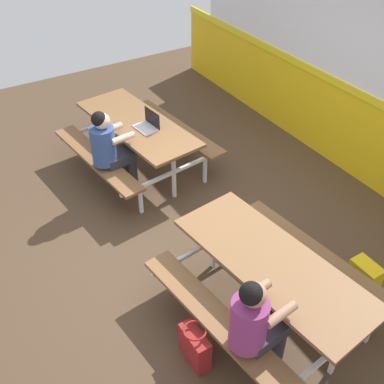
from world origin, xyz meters
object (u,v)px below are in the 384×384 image
(picnic_table_left, at_px, (138,133))
(laptop_silver, at_px, (148,124))
(student_further, at_px, (255,322))
(tote_bag_bright, at_px, (195,346))
(picnic_table_right, at_px, (271,274))
(backpack_dark, at_px, (363,280))
(student_nearer, at_px, (109,146))

(picnic_table_left, bearing_deg, laptop_silver, 16.69)
(student_further, xyz_separation_m, tote_bag_bright, (-0.35, -0.34, -0.51))
(picnic_table_right, height_order, laptop_silver, laptop_silver)
(picnic_table_left, distance_m, backpack_dark, 3.32)
(picnic_table_left, relative_size, picnic_table_right, 1.00)
(picnic_table_left, height_order, student_nearer, student_nearer)
(picnic_table_right, relative_size, laptop_silver, 5.92)
(student_nearer, bearing_deg, student_further, -0.90)
(picnic_table_left, height_order, laptop_silver, laptop_silver)
(student_nearer, bearing_deg, laptop_silver, 99.81)
(picnic_table_left, bearing_deg, picnic_table_right, -1.17)
(laptop_silver, xyz_separation_m, tote_bag_bright, (2.72, -0.98, -0.59))
(picnic_table_right, bearing_deg, student_further, -51.29)
(backpack_dark, bearing_deg, student_nearer, -153.47)
(picnic_table_left, bearing_deg, tote_bag_bright, -17.35)
(picnic_table_right, distance_m, student_further, 0.67)
(student_further, bearing_deg, student_nearer, 179.10)
(student_nearer, xyz_separation_m, laptop_silver, (-0.10, 0.59, 0.08))
(student_further, relative_size, backpack_dark, 2.74)
(picnic_table_left, relative_size, student_further, 1.69)
(picnic_table_left, xyz_separation_m, picnic_table_right, (2.86, -0.06, 0.00))
(student_nearer, relative_size, backpack_dark, 2.74)
(picnic_table_right, bearing_deg, tote_bag_bright, -85.99)
(backpack_dark, bearing_deg, laptop_silver, -164.10)
(picnic_table_right, distance_m, backpack_dark, 1.08)
(picnic_table_left, distance_m, picnic_table_right, 2.86)
(picnic_table_right, height_order, backpack_dark, picnic_table_right)
(picnic_table_right, bearing_deg, backpack_dark, 71.91)
(laptop_silver, distance_m, tote_bag_bright, 2.95)
(picnic_table_right, bearing_deg, picnic_table_left, 178.83)
(picnic_table_left, distance_m, tote_bag_bright, 3.09)
(picnic_table_left, relative_size, student_nearer, 1.69)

